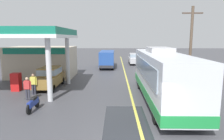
{
  "coord_description": "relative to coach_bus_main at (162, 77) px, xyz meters",
  "views": [
    {
      "loc": [
        -1.19,
        -7.25,
        4.36
      ],
      "look_at": [
        -1.5,
        10.0,
        1.6
      ],
      "focal_mm": 32.17,
      "sensor_mm": 36.0,
      "label": 1
    }
  ],
  "objects": [
    {
      "name": "motorcycle_parked_forecourt",
      "position": [
        -8.19,
        -2.12,
        -1.28
      ],
      "size": [
        0.55,
        1.8,
        0.92
      ],
      "color": "black",
      "rests_on": "ground"
    },
    {
      "name": "pedestrian_by_shop",
      "position": [
        -9.38,
        -0.11,
        -0.79
      ],
      "size": [
        0.55,
        0.22,
        1.66
      ],
      "color": "#33333F",
      "rests_on": "ground"
    },
    {
      "name": "ground",
      "position": [
        -2.01,
        13.56,
        -1.72
      ],
      "size": [
        120.0,
        120.0,
        0.0
      ],
      "primitive_type": "plane",
      "color": "#424247"
    },
    {
      "name": "car_trailing_behind_bus",
      "position": [
        -0.06,
        19.91,
        -0.71
      ],
      "size": [
        1.7,
        4.2,
        1.82
      ],
      "color": "#B2B2B7",
      "rests_on": "ground"
    },
    {
      "name": "utility_pole_roadside",
      "position": [
        3.52,
        4.48,
        2.01
      ],
      "size": [
        1.8,
        0.24,
        7.11
      ],
      "color": "brown",
      "rests_on": "ground"
    },
    {
      "name": "coach_bus_main",
      "position": [
        0.0,
        0.0,
        0.0
      ],
      "size": [
        2.6,
        11.04,
        3.69
      ],
      "color": "silver",
      "rests_on": "ground"
    },
    {
      "name": "minibus_opposing_lane",
      "position": [
        -4.46,
        15.86,
        -0.25
      ],
      "size": [
        2.04,
        6.13,
        2.44
      ],
      "color": "#264C9E",
      "rests_on": "ground"
    },
    {
      "name": "car_at_pump",
      "position": [
        -9.02,
        3.58,
        -0.71
      ],
      "size": [
        1.7,
        4.2,
        1.82
      ],
      "color": "olive",
      "rests_on": "ground"
    },
    {
      "name": "gas_station_roadside",
      "position": [
        -11.44,
        6.62,
        0.91
      ],
      "size": [
        9.1,
        11.95,
        5.1
      ],
      "color": "#147259",
      "rests_on": "ground"
    },
    {
      "name": "pedestrian_near_pump",
      "position": [
        -9.54,
        1.32,
        -0.79
      ],
      "size": [
        0.55,
        0.22,
        1.66
      ],
      "color": "#33333F",
      "rests_on": "ground"
    },
    {
      "name": "wet_puddle_patch",
      "position": [
        -2.64,
        -3.53,
        -1.72
      ],
      "size": [
        2.29,
        4.51,
        0.01
      ],
      "primitive_type": "cube",
      "color": "#26282D",
      "rests_on": "ground"
    },
    {
      "name": "lane_divider_stripe",
      "position": [
        -2.01,
        8.56,
        -1.72
      ],
      "size": [
        0.16,
        50.0,
        0.01
      ],
      "primitive_type": "cube",
      "color": "#D8CC4C",
      "rests_on": "ground"
    }
  ]
}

